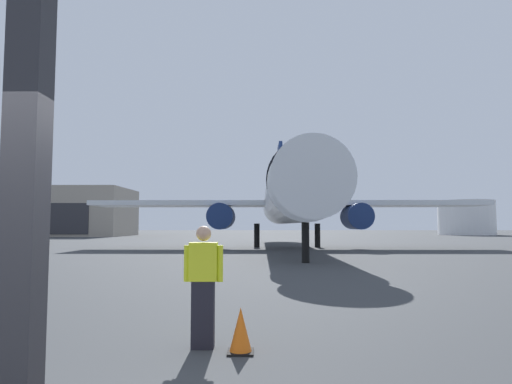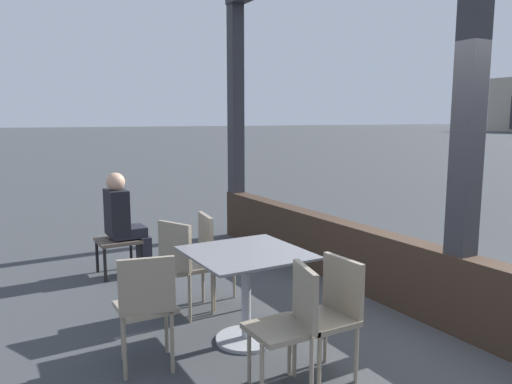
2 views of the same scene
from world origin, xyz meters
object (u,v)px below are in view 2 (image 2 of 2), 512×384
(cafe_chair_window_right, at_px, (215,252))
(cafe_chair_aisle_right, at_px, (182,260))
(cafe_chair_side_extra, at_px, (332,307))
(seated_passenger, at_px, (123,220))
(lounge_bench, at_px, (118,244))
(cafe_chair_window_left, at_px, (146,301))
(cafe_chair_aisle_left, at_px, (291,318))
(dining_table, at_px, (246,284))

(cafe_chair_window_right, height_order, cafe_chair_aisle_right, cafe_chair_window_right)
(cafe_chair_aisle_right, relative_size, cafe_chair_side_extra, 1.06)
(cafe_chair_window_right, relative_size, seated_passenger, 0.76)
(lounge_bench, bearing_deg, cafe_chair_side_extra, 13.19)
(cafe_chair_window_left, relative_size, cafe_chair_aisle_left, 1.02)
(cafe_chair_aisle_right, distance_m, cafe_chair_side_extra, 1.67)
(dining_table, height_order, cafe_chair_aisle_right, cafe_chair_aisle_right)
(cafe_chair_aisle_left, distance_m, cafe_chair_aisle_right, 1.62)
(dining_table, distance_m, seated_passenger, 2.37)
(cafe_chair_aisle_left, relative_size, cafe_chair_aisle_right, 0.96)
(seated_passenger, bearing_deg, cafe_chair_aisle_right, 5.32)
(cafe_chair_side_extra, bearing_deg, cafe_chair_window_right, -174.21)
(dining_table, relative_size, cafe_chair_window_left, 1.03)
(cafe_chair_window_left, bearing_deg, seated_passenger, 168.89)
(cafe_chair_aisle_right, bearing_deg, cafe_chair_side_extra, 18.39)
(cafe_chair_window_left, relative_size, lounge_bench, 1.87)
(lounge_bench, xyz_separation_m, seated_passenger, (0.02, 0.07, 0.29))
(cafe_chair_side_extra, xyz_separation_m, lounge_bench, (-3.16, -0.74, -0.14))
(cafe_chair_window_right, height_order, seated_passenger, seated_passenger)
(cafe_chair_window_left, bearing_deg, cafe_chair_window_right, 132.68)
(cafe_chair_window_right, bearing_deg, cafe_chair_aisle_right, -82.76)
(dining_table, distance_m, cafe_chair_aisle_left, 0.84)
(cafe_chair_aisle_left, height_order, lounge_bench, cafe_chair_aisle_left)
(cafe_chair_side_extra, height_order, seated_passenger, seated_passenger)
(dining_table, bearing_deg, lounge_bench, -168.58)
(cafe_chair_aisle_left, distance_m, lounge_bench, 3.21)
(cafe_chair_window_left, height_order, seated_passenger, seated_passenger)
(cafe_chair_aisle_right, bearing_deg, dining_table, 18.61)
(cafe_chair_window_left, distance_m, cafe_chair_aisle_left, 1.08)
(dining_table, relative_size, cafe_chair_window_right, 0.98)
(cafe_chair_side_extra, bearing_deg, seated_passenger, -167.91)
(cafe_chair_aisle_right, xyz_separation_m, seated_passenger, (-1.55, -0.14, 0.12))
(cafe_chair_window_right, distance_m, cafe_chair_side_extra, 1.64)
(cafe_chair_window_left, height_order, lounge_bench, cafe_chair_window_left)
(cafe_chair_window_right, bearing_deg, seated_passenger, -161.40)
(cafe_chair_window_left, bearing_deg, lounge_bench, 170.56)
(dining_table, xyz_separation_m, cafe_chair_window_right, (-0.82, 0.10, 0.06))
(cafe_chair_aisle_right, bearing_deg, cafe_chair_window_left, -35.76)
(lounge_bench, bearing_deg, cafe_chair_aisle_right, 7.71)
(cafe_chair_side_extra, bearing_deg, cafe_chair_window_left, -122.52)
(cafe_chair_window_right, relative_size, cafe_chair_aisle_left, 1.07)
(cafe_chair_aisle_right, xyz_separation_m, lounge_bench, (-1.57, -0.21, -0.17))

